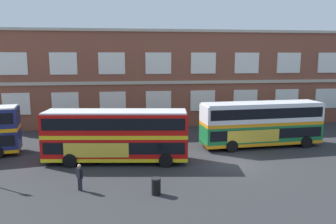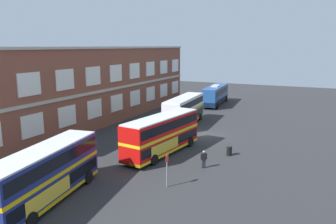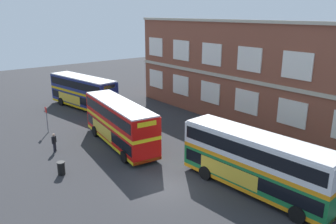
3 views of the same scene
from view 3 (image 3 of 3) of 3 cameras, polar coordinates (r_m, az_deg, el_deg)
name	(u,v)px [view 3 (image 3 of 3)]	position (r m, az deg, el deg)	size (l,w,h in m)	color
ground_plane	(188,179)	(25.23, 3.44, -11.43)	(120.00, 120.00, 0.00)	#2B2B2D
brick_terminal_building	(318,82)	(35.31, 24.25, 4.72)	(46.77, 8.19, 11.18)	brown
double_decker_near	(83,92)	(43.90, -14.30, 3.37)	(11.27, 4.36, 4.07)	navy
double_decker_middle	(120,123)	(30.97, -8.28, -1.80)	(11.24, 3.96, 4.07)	red
double_decker_far	(255,162)	(23.61, 14.69, -8.23)	(11.15, 3.42, 4.07)	#197038
waiting_passenger	(54,142)	(31.14, -18.87, -4.83)	(0.49, 0.56, 1.70)	black
bus_stand_flag	(47,117)	(36.08, -20.02, -0.84)	(0.44, 0.10, 2.70)	slate
station_litter_bin	(61,168)	(26.93, -17.78, -9.12)	(0.60, 0.60, 1.03)	black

